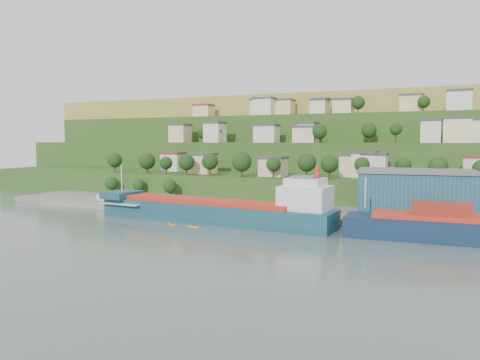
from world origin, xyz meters
The scene contains 10 objects.
ground centered at (0.00, 0.00, 0.00)m, with size 500.00×500.00×0.00m, color #4A5A57.
quay centered at (20.00, 28.00, 0.00)m, with size 220.00×26.00×4.00m, color slate.
pebble_beach centered at (-55.00, 22.00, 0.00)m, with size 40.00×18.00×2.40m, color slate.
hillside centered at (0.01, 168.70, 0.09)m, with size 360.00×211.42×96.00m.
cargo_ship_near centered at (-0.54, 8.43, 2.93)m, with size 71.96×15.89×18.34m.
warehouse centered at (49.65, 31.00, 8.43)m, with size 32.82×22.15×12.80m.
caravan centered at (-51.33, 20.81, 2.63)m, with size 6.15×2.56×2.87m, color silver.
dinghy centered at (-46.85, 19.01, 1.62)m, with size 4.21×1.58×0.84m, color silver.
kayak_orange centered at (-10.39, -0.85, 0.24)m, with size 3.23×1.83×0.82m.
kayak_yellow centered at (-2.97, -1.70, 0.24)m, with size 3.32×1.06×0.82m.
Camera 1 is at (59.42, -107.31, 22.84)m, focal length 35.00 mm.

